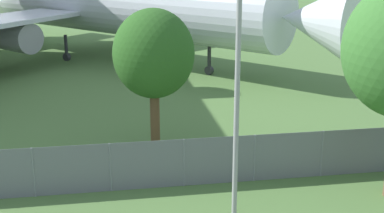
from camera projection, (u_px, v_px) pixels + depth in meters
perimeter_fence at (254, 158)px, 19.06m from camera, size 56.07×0.07×1.76m
airplane at (101, 2)px, 39.74m from camera, size 30.23×31.33×13.11m
tree_left_of_cabin at (154, 54)px, 21.17m from camera, size 3.26×3.26×5.85m
light_mast at (238, 39)px, 15.29m from camera, size 0.44×0.44×9.34m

